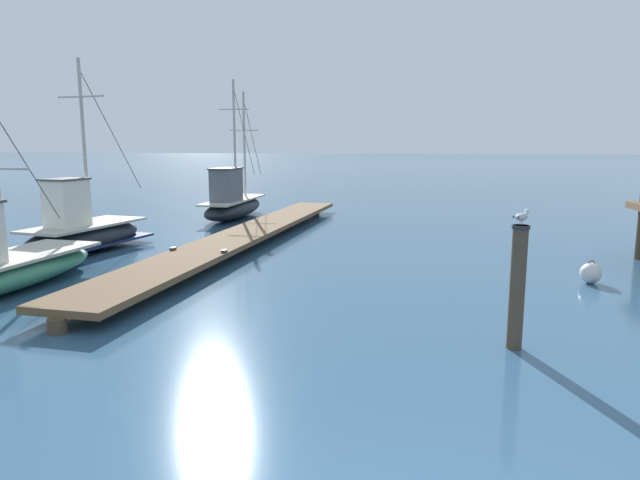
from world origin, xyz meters
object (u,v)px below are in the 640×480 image
Objects in this scene: mooring_piling at (517,286)px; perched_seagull at (521,216)px; mooring_buoy at (591,273)px; fishing_boat_0 at (83,231)px; fishing_boat_1 at (233,202)px.

perched_seagull is at bearing -136.51° from mooring_piling.
fishing_boat_0 is at bearing 175.51° from mooring_buoy.
fishing_boat_1 is 3.53× the size of mooring_piling.
mooring_piling is at bearing -115.02° from mooring_buoy.
fishing_boat_0 is at bearing 153.46° from mooring_piling.
fishing_boat_1 is (1.88, 8.76, 0.12)m from fishing_boat_0.
perched_seagull reaches higher than mooring_piling.
mooring_buoy is at bearing 64.98° from mooring_piling.
fishing_boat_0 reaches higher than perched_seagull.
fishing_boat_1 reaches higher than mooring_buoy.
mooring_piling is at bearing -26.54° from fishing_boat_0.
mooring_piling is (12.89, -6.44, 0.47)m from fishing_boat_0.
mooring_buoy is (2.44, 5.23, -0.85)m from mooring_piling.
mooring_buoy is (13.45, -9.97, -0.51)m from fishing_boat_1.
perched_seagull is at bearing -115.04° from mooring_buoy.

